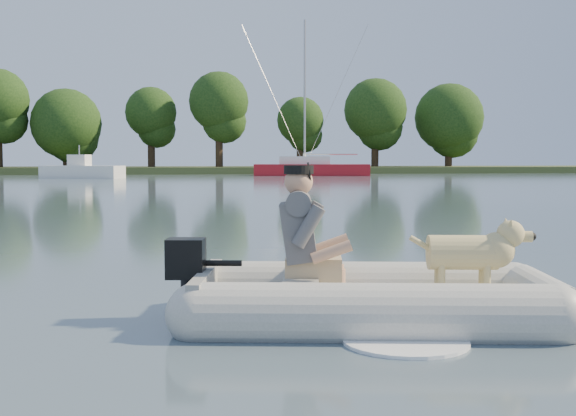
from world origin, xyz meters
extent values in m
plane|color=slate|center=(0.00, 0.00, 0.00)|extent=(160.00, 160.00, 0.00)
cube|color=#47512D|center=(0.00, 62.00, 0.25)|extent=(160.00, 12.00, 0.70)
cylinder|color=#332316|center=(-9.90, 61.33, 1.47)|extent=(0.70, 0.70, 2.94)
sphere|color=#2F511B|center=(-9.90, 61.33, 4.49)|extent=(6.27, 6.27, 6.27)
cylinder|color=#332316|center=(-2.42, 61.95, 1.84)|extent=(0.70, 0.70, 3.67)
sphere|color=#2F511B|center=(-2.42, 61.95, 5.61)|extent=(4.69, 4.69, 4.69)
cylinder|color=#332316|center=(3.70, 60.15, 2.15)|extent=(0.70, 0.70, 4.29)
sphere|color=#2F511B|center=(3.70, 60.15, 6.56)|extent=(5.43, 5.43, 5.43)
cylinder|color=#332316|center=(11.30, 60.43, 1.61)|extent=(0.70, 0.70, 3.21)
sphere|color=#2F511B|center=(11.30, 60.43, 4.91)|extent=(4.41, 4.41, 4.41)
cylinder|color=#332316|center=(18.70, 61.04, 1.97)|extent=(0.70, 0.70, 3.94)
sphere|color=#2F511B|center=(18.70, 61.04, 6.02)|extent=(6.03, 6.03, 6.03)
cylinder|color=#332316|center=(26.27, 61.31, 1.76)|extent=(0.70, 0.70, 3.52)
sphere|color=#2F511B|center=(26.27, 61.31, 5.37)|extent=(6.68, 6.68, 6.68)
cube|color=#A2121A|center=(10.33, 50.34, 0.34)|extent=(9.43, 4.40, 1.13)
cube|color=white|center=(9.78, 50.45, 1.19)|extent=(4.29, 2.76, 0.68)
cylinder|color=#A5A5AA|center=(9.78, 50.45, 6.58)|extent=(0.18, 0.18, 11.35)
camera|label=1|loc=(-1.14, -5.98, 1.33)|focal=45.00mm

